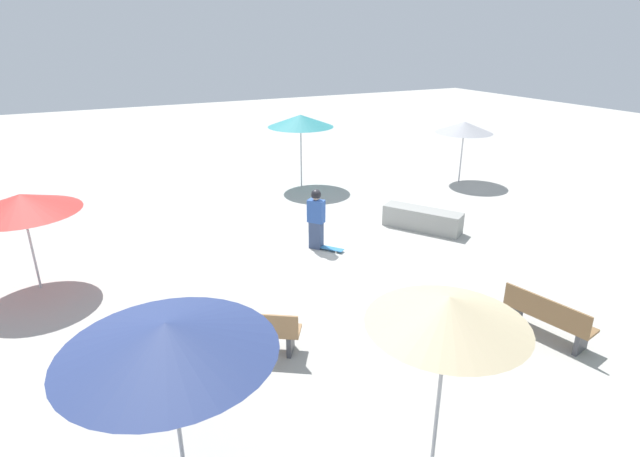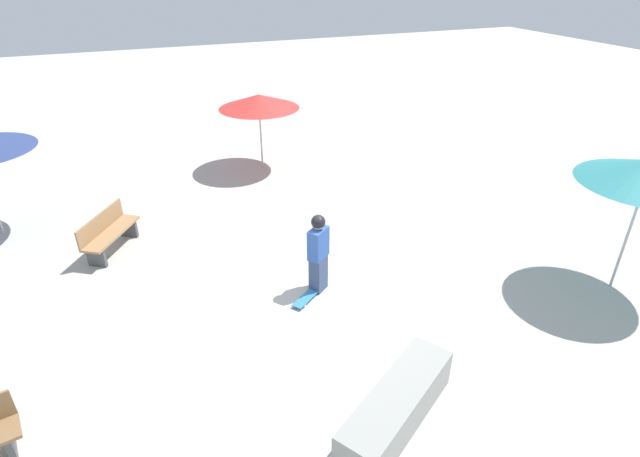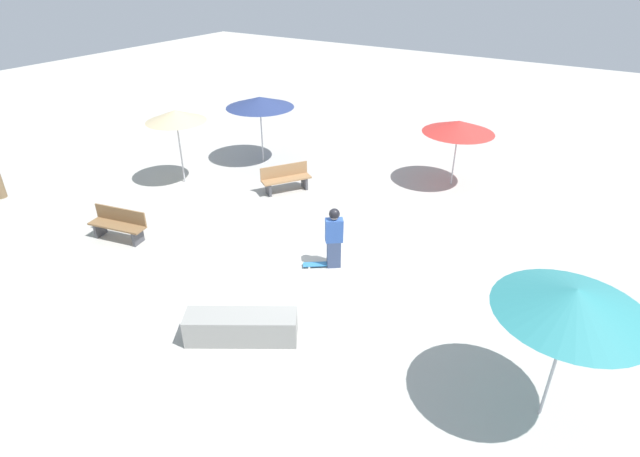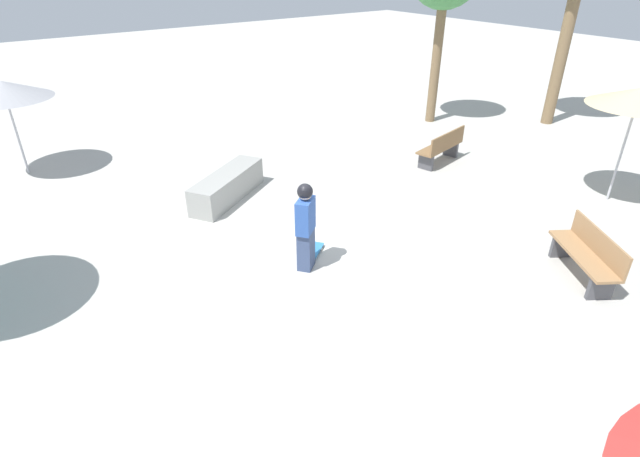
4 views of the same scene
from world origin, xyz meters
TOP-DOWN VIEW (x-y plane):
  - ground_plane at (0.00, 0.00)m, footprint 60.00×60.00m
  - skater_main at (-0.42, 0.30)m, footprint 0.44×0.47m
  - skateboard at (-0.20, 0.01)m, footprint 0.64×0.76m
  - concrete_ledge at (2.85, 0.12)m, footprint 1.67×2.19m
  - bench_near at (1.51, -5.27)m, footprint 0.76×1.66m
  - bench_far at (-3.40, -3.30)m, footprint 1.58×1.24m
  - shade_umbrella_tan at (-2.15, -6.62)m, footprint 1.92×1.92m
  - shade_umbrella_grey at (7.13, 3.44)m, footprint 2.06×2.06m

SIDE VIEW (x-z plane):
  - ground_plane at x=0.00m, z-range 0.00..0.00m
  - skateboard at x=-0.20m, z-range 0.02..0.09m
  - concrete_ledge at x=2.85m, z-range 0.00..0.60m
  - bench_near at x=1.51m, z-range 0.00..0.85m
  - bench_far at x=-3.40m, z-range 0.00..0.85m
  - skater_main at x=-0.42m, z-range 0.06..1.64m
  - shade_umbrella_grey at x=7.13m, z-range 0.92..3.15m
  - shade_umbrella_tan at x=-2.15m, z-range 1.04..3.49m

